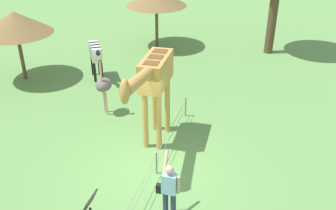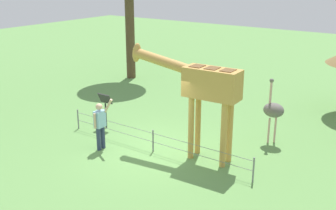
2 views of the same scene
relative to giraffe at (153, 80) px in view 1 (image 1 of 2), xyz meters
name	(u,v)px [view 1 (image 1 of 2)]	position (x,y,z in m)	size (l,w,h in m)	color
ground_plane	(154,173)	(1.47, 0.45, -2.31)	(60.00, 60.00, 0.00)	#60934C
giraffe	(153,80)	(0.00, 0.00, 0.00)	(3.81, 0.77, 3.43)	#C69347
visitor	(169,188)	(2.99, 1.36, -1.41)	(0.55, 0.58, 1.76)	navy
zebra	(96,54)	(-4.18, -4.03, -1.15)	(1.68, 1.24, 1.66)	black
ostrich	(104,85)	(-1.39, -2.37, -1.14)	(0.70, 0.56, 2.25)	#CC9E93
shade_hut_near	(15,23)	(-3.23, -7.12, 0.25)	(3.06, 3.06, 3.03)	brown
info_sign	(90,208)	(4.21, -0.15, -1.36)	(0.56, 0.21, 1.32)	black
wire_fence	(156,162)	(1.47, 0.54, -1.91)	(7.05, 0.05, 0.75)	slate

